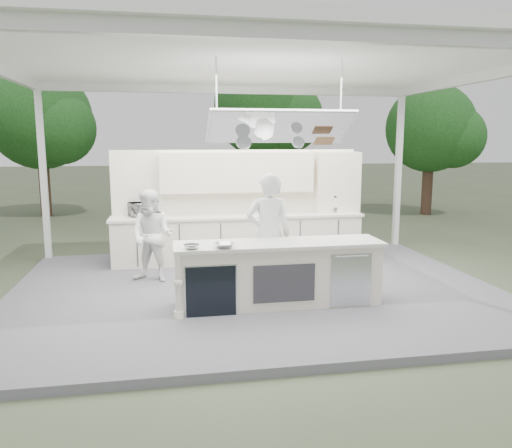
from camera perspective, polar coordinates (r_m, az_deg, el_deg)
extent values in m
plane|color=#465339|center=(8.48, -0.10, -8.02)|extent=(90.00, 90.00, 0.00)
cube|color=#555559|center=(8.46, -0.10, -7.64)|extent=(8.00, 6.00, 0.12)
cube|color=white|center=(12.11, 15.94, 5.82)|extent=(0.12, 0.12, 3.70)
cube|color=white|center=(11.16, -23.14, 5.14)|extent=(0.12, 0.12, 3.70)
cube|color=white|center=(8.17, -0.11, 18.14)|extent=(8.20, 6.20, 0.16)
cube|color=white|center=(5.36, 5.72, 20.93)|extent=(8.00, 0.12, 0.16)
cube|color=white|center=(11.00, -2.85, 15.07)|extent=(8.00, 0.12, 0.16)
cube|color=white|center=(9.63, 24.28, 15.06)|extent=(0.12, 6.00, 0.16)
cube|color=white|center=(7.24, 2.75, 11.05)|extent=(2.00, 0.71, 0.43)
cube|color=white|center=(7.24, 2.75, 11.05)|extent=(2.06, 0.76, 0.46)
cylinder|color=white|center=(7.12, -4.54, 14.88)|extent=(0.02, 0.02, 0.95)
cylinder|color=white|center=(7.52, 9.70, 14.50)|extent=(0.02, 0.02, 0.95)
cylinder|color=silver|center=(7.29, -1.41, 9.32)|extent=(0.22, 0.14, 0.21)
cylinder|color=silver|center=(7.41, 4.85, 9.29)|extent=(0.18, 0.12, 0.18)
cube|color=#905939|center=(7.54, 7.79, 9.39)|extent=(0.28, 0.18, 0.12)
cube|color=silver|center=(7.51, 2.62, -5.82)|extent=(3.00, 0.70, 0.90)
cube|color=white|center=(7.40, 2.65, -2.27)|extent=(3.10, 0.78, 0.05)
cylinder|color=silver|center=(6.99, -8.89, -7.01)|extent=(0.11, 0.11, 0.92)
cube|color=black|center=(7.04, -5.18, -7.67)|extent=(0.70, 0.04, 0.72)
cube|color=silver|center=(7.04, -5.17, -7.68)|extent=(0.74, 0.03, 0.72)
cube|color=#323136|center=(7.18, 3.25, -6.80)|extent=(0.90, 0.02, 0.55)
cube|color=silver|center=(7.47, 10.78, -6.31)|extent=(0.62, 0.02, 0.78)
cube|color=silver|center=(10.15, -1.99, -1.76)|extent=(5.00, 0.65, 0.90)
cube|color=white|center=(10.07, -2.00, 0.90)|extent=(5.08, 0.72, 0.05)
cube|color=silver|center=(10.34, -2.25, 2.24)|extent=(5.00, 0.10, 2.25)
cube|color=silver|center=(10.15, -2.17, 5.93)|extent=(3.10, 0.38, 0.80)
cube|color=silver|center=(10.62, 9.21, 4.62)|extent=(0.90, 0.45, 1.30)
cube|color=#905939|center=(10.62, 9.21, 4.62)|extent=(0.84, 0.40, 0.03)
cylinder|color=silver|center=(10.51, 8.87, 1.62)|extent=(0.20, 0.20, 0.12)
cylinder|color=black|center=(10.49, 8.89, 2.48)|extent=(0.17, 0.17, 0.20)
cylinder|color=black|center=(10.63, 10.65, 1.60)|extent=(0.16, 0.16, 0.10)
cone|color=black|center=(10.61, 10.68, 2.51)|extent=(0.14, 0.14, 0.24)
cylinder|color=#442D22|center=(18.48, -23.00, 4.10)|extent=(0.36, 0.36, 2.10)
sphere|color=#275F23|center=(18.43, -23.46, 11.05)|extent=(3.40, 3.40, 3.40)
sphere|color=#275F23|center=(17.78, -21.59, 10.15)|extent=(2.38, 2.38, 2.38)
cylinder|color=#442D22|center=(20.38, 0.90, 5.79)|extent=(0.36, 0.36, 2.45)
sphere|color=#275F23|center=(20.38, 0.92, 13.17)|extent=(4.00, 4.00, 4.00)
sphere|color=#275F23|center=(19.94, 3.57, 12.09)|extent=(2.80, 2.80, 2.80)
cylinder|color=#442D22|center=(18.35, 18.97, 4.04)|extent=(0.36, 0.36, 1.92)
sphere|color=#275F23|center=(18.28, 19.31, 10.32)|extent=(3.00, 3.00, 3.00)
sphere|color=#275F23|center=(18.19, 21.63, 9.25)|extent=(2.10, 2.10, 2.10)
imported|color=white|center=(7.86, 1.46, -1.21)|extent=(0.74, 0.52, 1.94)
imported|color=white|center=(8.82, -11.79, -1.33)|extent=(0.97, 0.88, 1.61)
imported|color=#ADAFB4|center=(10.14, -12.85, 1.67)|extent=(0.60, 0.50, 0.28)
imported|color=#BBBDC3|center=(7.00, -3.66, -2.45)|extent=(0.29, 0.29, 0.07)
imported|color=#ACAEB3|center=(6.97, -7.38, -2.59)|extent=(0.25, 0.25, 0.07)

